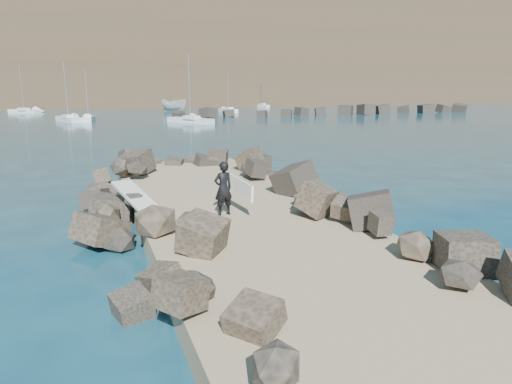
% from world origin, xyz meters
% --- Properties ---
extents(ground, '(800.00, 800.00, 0.00)m').
position_xyz_m(ground, '(0.00, 0.00, 0.00)').
color(ground, '#0F384C').
rests_on(ground, ground).
extents(jetty, '(6.00, 26.00, 0.60)m').
position_xyz_m(jetty, '(0.00, -2.00, 0.30)').
color(jetty, '#8C7759').
rests_on(jetty, ground).
extents(riprap_left, '(2.60, 22.00, 1.00)m').
position_xyz_m(riprap_left, '(-2.90, -1.50, 0.50)').
color(riprap_left, black).
rests_on(riprap_left, ground).
extents(riprap_right, '(2.60, 22.00, 1.00)m').
position_xyz_m(riprap_right, '(2.90, -1.50, 0.50)').
color(riprap_right, black).
rests_on(riprap_right, ground).
extents(breakwater_secondary, '(52.00, 4.00, 1.20)m').
position_xyz_m(breakwater_secondary, '(35.00, 55.00, 0.60)').
color(breakwater_secondary, black).
rests_on(breakwater_secondary, ground).
extents(headland, '(360.00, 140.00, 32.00)m').
position_xyz_m(headland, '(10.00, 160.00, 16.00)').
color(headland, '#2D4919').
rests_on(headland, ground).
extents(surfboard_resting, '(1.28, 2.55, 0.08)m').
position_xyz_m(surfboard_resting, '(-2.99, 1.03, 1.04)').
color(surfboard_resting, beige).
rests_on(surfboard_resting, riprap_left).
extents(boat_imported, '(5.74, 6.62, 2.48)m').
position_xyz_m(boat_imported, '(12.14, 76.60, 1.24)').
color(boat_imported, silver).
rests_on(boat_imported, ground).
extents(surfer_with_board, '(0.92, 1.98, 1.60)m').
position_xyz_m(surfer_with_board, '(-0.52, 0.18, 1.41)').
color(surfer_with_board, black).
rests_on(surfer_with_board, jetty).
extents(sailboat_e, '(5.93, 6.42, 8.64)m').
position_xyz_m(sailboat_e, '(-14.27, 79.65, 0.35)').
color(sailboat_e, silver).
rests_on(sailboat_e, ground).
extents(sailboat_a, '(3.48, 6.48, 7.77)m').
position_xyz_m(sailboat_a, '(-6.24, 53.43, 0.35)').
color(sailboat_a, silver).
rests_on(sailboat_a, ground).
extents(sailboat_d, '(2.13, 6.04, 7.26)m').
position_xyz_m(sailboat_d, '(21.02, 70.21, 0.35)').
color(sailboat_d, silver).
rests_on(sailboat_d, ground).
extents(sailboat_f, '(2.31, 5.01, 6.14)m').
position_xyz_m(sailboat_f, '(35.02, 89.14, 0.35)').
color(sailboat_f, silver).
rests_on(sailboat_f, ground).
extents(sailboat_c, '(4.97, 6.95, 8.61)m').
position_xyz_m(sailboat_c, '(8.39, 45.43, 0.35)').
color(sailboat_c, silver).
rests_on(sailboat_c, ground).
extents(sailboat_b, '(1.86, 5.62, 6.81)m').
position_xyz_m(sailboat_b, '(-3.72, 53.30, 0.35)').
color(sailboat_b, silver).
rests_on(sailboat_b, ground).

